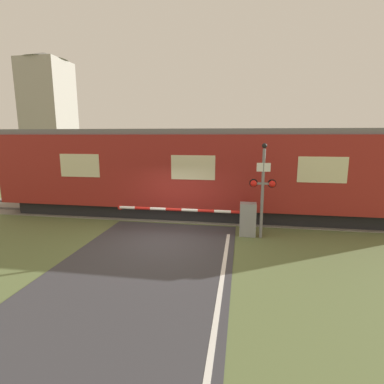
% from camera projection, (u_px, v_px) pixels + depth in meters
% --- Properties ---
extents(ground_plane, '(80.00, 80.00, 0.00)m').
position_uv_depth(ground_plane, '(164.00, 240.00, 10.82)').
color(ground_plane, '#5B6B3D').
extents(track_bed, '(36.00, 3.20, 0.13)m').
position_uv_depth(track_bed, '(184.00, 213.00, 14.48)').
color(track_bed, slate).
rests_on(track_bed, ground_plane).
extents(train, '(18.47, 3.16, 4.01)m').
position_uv_depth(train, '(198.00, 172.00, 13.99)').
color(train, black).
rests_on(train, ground_plane).
extents(crossing_barrier, '(5.46, 0.44, 1.26)m').
position_uv_depth(crossing_barrier, '(237.00, 218.00, 11.28)').
color(crossing_barrier, gray).
rests_on(crossing_barrier, ground_plane).
extents(signal_post, '(0.95, 0.26, 3.46)m').
position_uv_depth(signal_post, '(263.00, 185.00, 10.75)').
color(signal_post, gray).
rests_on(signal_post, ground_plane).
extents(distant_building, '(4.94, 4.94, 12.59)m').
position_uv_depth(distant_building, '(49.00, 111.00, 33.59)').
color(distant_building, '#9E998E').
rests_on(distant_building, ground_plane).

